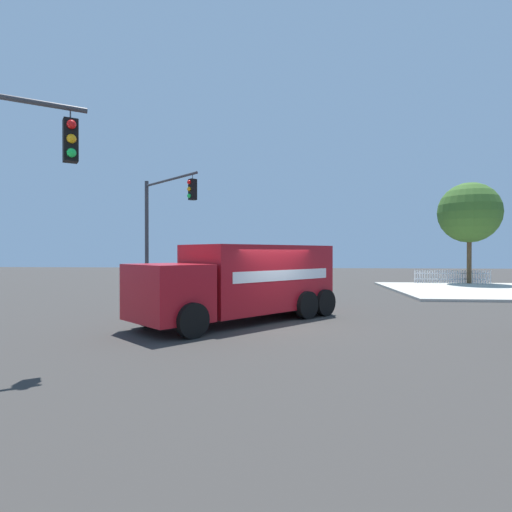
% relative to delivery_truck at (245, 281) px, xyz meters
% --- Properties ---
extents(ground_plane, '(100.00, 100.00, 0.00)m').
position_rel_delivery_truck_xyz_m(ground_plane, '(-1.07, 0.52, -1.40)').
color(ground_plane, '#33302D').
extents(sidewalk_corner_near, '(11.22, 11.22, 0.14)m').
position_rel_delivery_truck_xyz_m(sidewalk_corner_near, '(-13.50, -11.91, -1.33)').
color(sidewalk_corner_near, '#B2ADA0').
rests_on(sidewalk_corner_near, ground).
extents(delivery_truck, '(6.93, 7.29, 2.66)m').
position_rel_delivery_truck_xyz_m(delivery_truck, '(0.00, 0.00, 0.00)').
color(delivery_truck, '#AD141E').
rests_on(delivery_truck, ground).
extents(traffic_light_primary, '(3.69, 3.53, 6.24)m').
position_rel_delivery_truck_xyz_m(traffic_light_primary, '(5.03, -6.15, 2.74)').
color(traffic_light_primary, '#38383D').
rests_on(traffic_light_primary, ground).
extents(picket_fence_run, '(5.50, 0.05, 0.95)m').
position_rel_delivery_truck_xyz_m(picket_fence_run, '(-13.50, -17.28, -0.78)').
color(picket_fence_run, silver).
rests_on(picket_fence_run, sidewalk_corner_near).
extents(shade_tree_near, '(4.38, 4.38, 7.36)m').
position_rel_delivery_truck_xyz_m(shade_tree_near, '(-14.56, -16.94, 3.90)').
color(shade_tree_near, brown).
rests_on(shade_tree_near, sidewalk_corner_near).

